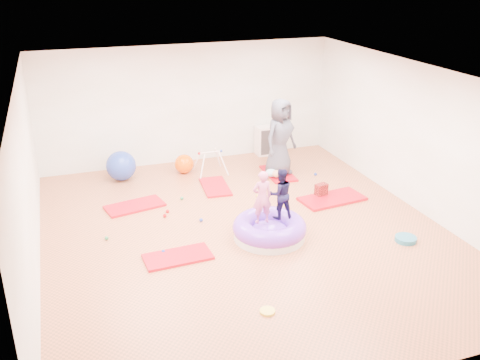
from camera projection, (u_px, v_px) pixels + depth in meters
name	position (u px, v px, depth m)	size (l,w,h in m)	color
room	(246.00, 159.00, 9.09)	(7.01, 8.01, 2.81)	#CA6A41
gym_mat_front_left	(178.00, 257.00, 8.77)	(1.10, 0.55, 0.05)	red
gym_mat_mid_left	(135.00, 206.00, 10.60)	(1.13, 0.56, 0.05)	red
gym_mat_center_back	(215.00, 187.00, 11.51)	(1.06, 0.53, 0.04)	red
gym_mat_right	(332.00, 199.00, 10.91)	(1.32, 0.66, 0.05)	red
gym_mat_rear_right	(278.00, 173.00, 12.23)	(1.09, 0.55, 0.05)	red
inflatable_cushion	(269.00, 229.00, 9.37)	(1.30, 1.30, 0.41)	silver
child_pink	(262.00, 195.00, 9.06)	(0.35, 0.23, 0.96)	#CC5D8D
child_navy	(280.00, 191.00, 9.25)	(0.45, 0.35, 0.92)	black
adult_caregiver	(280.00, 137.00, 11.83)	(0.85, 0.55, 1.74)	#43434F
infant	(274.00, 173.00, 11.93)	(0.35, 0.36, 0.21)	#B3DDF6
ball_pit_balls	(200.00, 211.00, 10.36)	(4.90, 2.39, 0.07)	#2F854C
exercise_ball_blue	(121.00, 166.00, 11.81)	(0.66, 0.66, 0.66)	#253DA7
exercise_ball_orange	(184.00, 164.00, 12.24)	(0.44, 0.44, 0.44)	#FF5500
infant_play_gym	(210.00, 159.00, 12.15)	(0.70, 0.66, 0.53)	white
cube_shelf	(270.00, 140.00, 13.42)	(0.73, 0.36, 0.73)	white
balance_disc	(406.00, 239.00, 9.30)	(0.37, 0.37, 0.08)	teal
backpack	(321.00, 190.00, 11.01)	(0.25, 0.15, 0.29)	red
yellow_toy	(267.00, 311.00, 7.42)	(0.22, 0.22, 0.03)	yellow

